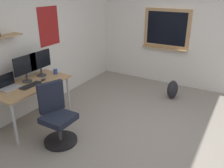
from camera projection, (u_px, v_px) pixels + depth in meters
ground_plane at (155, 138)px, 3.83m from camera, size 5.20×5.20×0.00m
wall_back at (37, 41)px, 4.47m from camera, size 5.00×0.30×2.60m
wall_right at (197, 33)px, 5.28m from camera, size 0.22×5.00×2.60m
desk at (31, 88)px, 4.03m from camera, size 1.35×0.67×0.75m
office_chair at (57, 118)px, 3.63m from camera, size 0.53×0.55×0.95m
laptop at (9, 85)px, 3.81m from camera, size 0.31×0.21×0.23m
monitor_primary at (26, 67)px, 3.97m from camera, size 0.46×0.17×0.46m
monitor_secondary at (40, 62)px, 4.24m from camera, size 0.46×0.17×0.46m
keyboard at (31, 85)px, 3.90m from camera, size 0.37×0.13×0.02m
computer_mouse at (43, 80)px, 4.12m from camera, size 0.10×0.06×0.03m
coffee_mug at (55, 72)px, 4.42m from camera, size 0.08×0.08×0.09m
backpack at (172, 89)px, 5.13m from camera, size 0.32×0.22×0.40m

